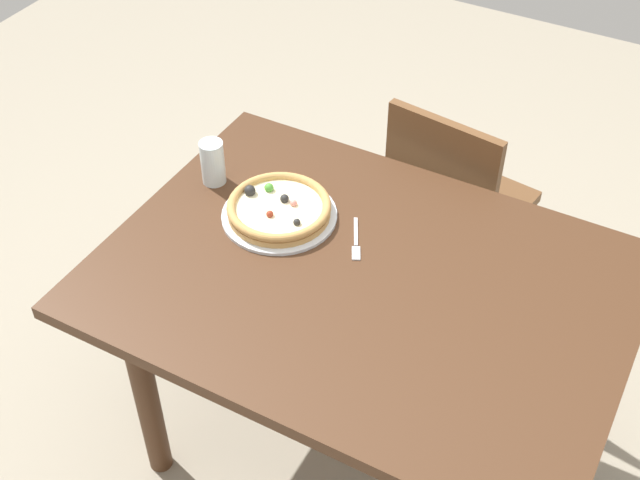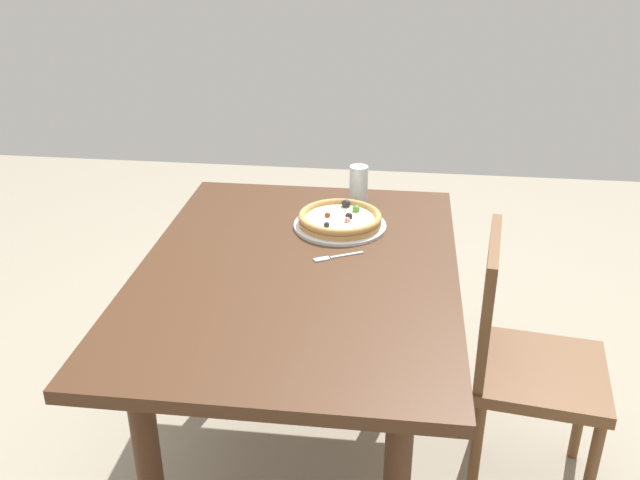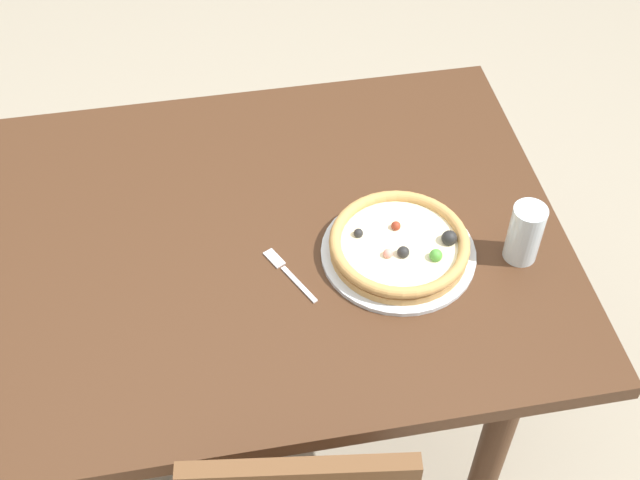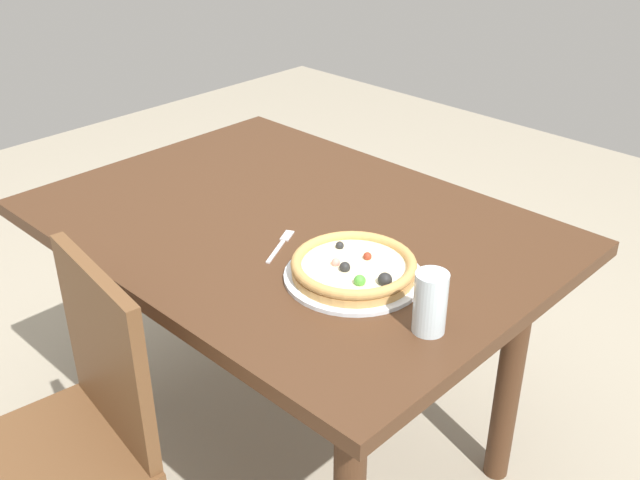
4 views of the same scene
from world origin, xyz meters
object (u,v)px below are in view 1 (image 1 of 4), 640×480
at_px(pizza, 279,208).
at_px(fork, 356,242).
at_px(chair_near, 453,205).
at_px(plate, 279,215).
at_px(drinking_glass, 213,162).
at_px(dining_table, 362,306).

distance_m(pizza, fork, 0.23).
bearing_deg(chair_near, fork, -88.62).
distance_m(plate, drinking_glass, 0.26).
distance_m(dining_table, pizza, 0.35).
bearing_deg(drinking_glass, chair_near, -134.35).
relative_size(fork, drinking_glass, 1.15).
xyz_separation_m(dining_table, fork, (0.08, -0.10, 0.11)).
distance_m(pizza, drinking_glass, 0.25).
bearing_deg(chair_near, drinking_glass, -126.58).
relative_size(pizza, drinking_glass, 2.13).
distance_m(dining_table, drinking_glass, 0.60).
height_order(pizza, drinking_glass, drinking_glass).
distance_m(fork, drinking_glass, 0.48).
distance_m(plate, fork, 0.23).
xyz_separation_m(pizza, fork, (-0.23, -0.00, -0.03)).
bearing_deg(chair_near, pizza, -108.79).
xyz_separation_m(chair_near, pizza, (0.30, 0.60, 0.31)).
distance_m(dining_table, fork, 0.17).
height_order(chair_near, fork, chair_near).
relative_size(plate, pizza, 1.11).
relative_size(dining_table, drinking_glass, 9.99).
relative_size(chair_near, plate, 2.81).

